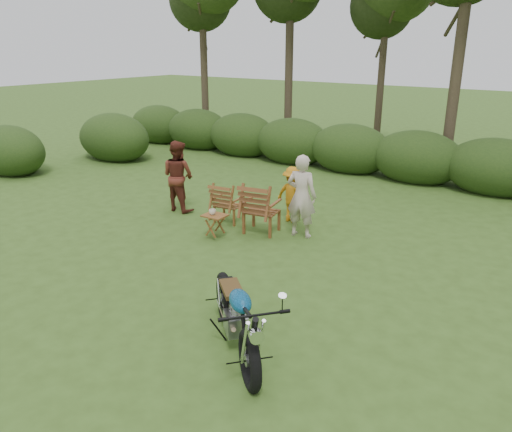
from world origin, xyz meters
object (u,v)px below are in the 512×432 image
Objects in this scene: adult_a at (300,236)px; adult_b at (180,210)px; lawn_chair_left at (229,222)px; side_table at (215,226)px; child at (292,221)px; motorcycle at (236,346)px; cup at (212,212)px; lawn_chair_right at (262,232)px.

adult_b is (-3.08, -0.20, 0.00)m from adult_a.
side_table is (0.36, -0.88, 0.24)m from lawn_chair_left.
side_table is 1.98m from adult_b.
motorcycle is at bearing 114.70° from child.
adult_b reaches higher than child.
adult_b is at bearing 153.40° from cup.
adult_a is (0.75, 0.28, 0.00)m from lawn_chair_right.
side_table reaches higher than lawn_chair_left.
motorcycle is at bearing 100.93° from adult_a.
adult_a is at bearing 38.71° from side_table.
lawn_chair_left is at bearing -178.89° from adult_b.
motorcycle is 4.39× the size of side_table.
lawn_chair_left is 6.46× the size of cup.
cup is at bearing 174.72° from motorcycle.
adult_a is 0.87m from child.
cup is 0.08× the size of adult_a.
adult_a is (1.36, 1.06, -0.53)m from cup.
adult_a reaches higher than adult_b.
lawn_chair_right is 0.64× the size of adult_a.
side_table is (-0.57, -0.78, 0.24)m from lawn_chair_right.
motorcycle is at bearing 120.63° from lawn_chair_left.
child is at bearing -161.43° from adult_b.
lawn_chair_right is at bearing 178.10° from adult_b.
adult_b reaches higher than cup.
adult_b is (-2.33, 0.08, 0.00)m from lawn_chair_right.
side_table is 0.29× the size of adult_a.
adult_a reaches higher than lawn_chair_right.
motorcycle reaches higher than lawn_chair_left.
adult_b is at bearing -13.27° from lawn_chair_right.
lawn_chair_right is 0.65× the size of adult_b.
adult_a is 3.09m from adult_b.
lawn_chair_right is at bearing 53.86° from side_table.
lawn_chair_left is at bearing 38.54° from child.
lawn_chair_right reaches higher than side_table.
side_table is at bearing 174.08° from motorcycle.
motorcycle is at bearing -46.18° from side_table.
child is (0.72, 1.69, -0.24)m from side_table.
lawn_chair_right is 7.74× the size of cup.
lawn_chair_left is 1.41m from adult_b.
motorcycle is at bearing 140.76° from adult_b.
adult_b reaches higher than motorcycle.
adult_a is 1.03× the size of adult_b.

